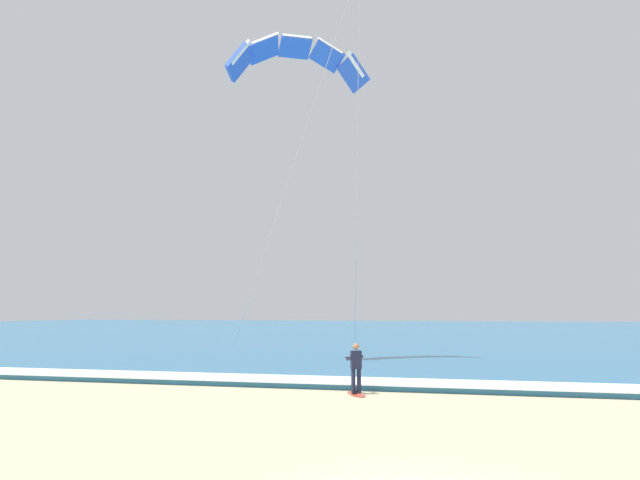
{
  "coord_description": "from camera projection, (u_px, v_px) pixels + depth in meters",
  "views": [
    {
      "loc": [
        0.58,
        -8.82,
        2.8
      ],
      "look_at": [
        -5.43,
        16.09,
        5.8
      ],
      "focal_mm": 33.53,
      "sensor_mm": 36.0,
      "label": 1
    }
  ],
  "objects": [
    {
      "name": "surf_foam",
      "position": [
        450.0,
        383.0,
        20.99
      ],
      "size": [
        200.0,
        2.34,
        0.04
      ],
      "primitive_type": "cube",
      "color": "white",
      "rests_on": "sea"
    },
    {
      "name": "sea",
      "position": [
        461.0,
        331.0,
        77.94
      ],
      "size": [
        200.0,
        120.0,
        0.2
      ],
      "primitive_type": "cube",
      "color": "teal",
      "rests_on": "ground"
    },
    {
      "name": "kite_primary",
      "position": [
        297.0,
        57.0,
        31.41
      ],
      "size": [
        8.03,
        10.59,
        15.98
      ],
      "color": "blue"
    },
    {
      "name": "kitesurfer",
      "position": [
        356.0,
        366.0,
        19.88
      ],
      "size": [
        0.67,
        0.67,
        1.69
      ],
      "color": "#191E38",
      "rests_on": "ground"
    },
    {
      "name": "surfboard",
      "position": [
        356.0,
        394.0,
        19.76
      ],
      "size": [
        1.03,
        1.45,
        0.09
      ],
      "color": "#E04C38",
      "rests_on": "ground"
    }
  ]
}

